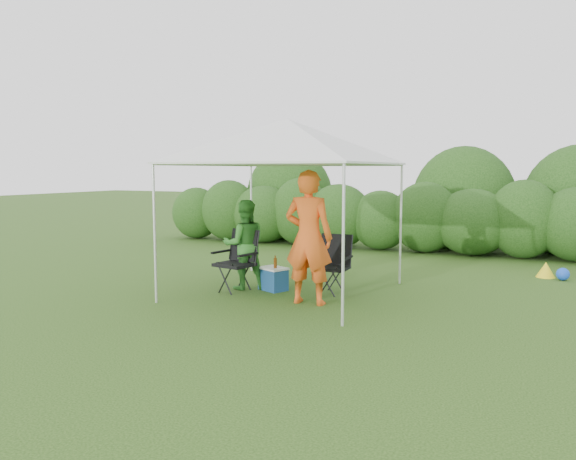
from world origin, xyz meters
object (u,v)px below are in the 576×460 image
at_px(man, 309,237).
at_px(chair_right, 333,260).
at_px(woman, 245,245).
at_px(chair_left, 238,256).
at_px(canopy, 287,142).
at_px(cooler, 273,279).

bearing_deg(man, chair_right, -98.04).
xyz_separation_m(chair_right, woman, (-1.46, -0.36, 0.22)).
xyz_separation_m(chair_left, man, (1.43, -0.36, 0.43)).
bearing_deg(canopy, chair_right, 25.71).
xyz_separation_m(man, cooler, (-0.91, 0.62, -0.81)).
height_order(woman, cooler, woman).
height_order(canopy, chair_left, canopy).
relative_size(woman, cooler, 2.70).
bearing_deg(canopy, man, -42.15).
distance_m(canopy, chair_left, 2.06).
bearing_deg(chair_left, man, -2.67).
relative_size(chair_left, cooler, 1.82).
xyz_separation_m(canopy, chair_left, (-0.81, -0.20, -1.88)).
xyz_separation_m(chair_right, cooler, (-0.97, -0.27, -0.34)).
bearing_deg(man, woman, -24.31).
height_order(chair_left, man, man).
bearing_deg(cooler, chair_right, 39.94).
bearing_deg(chair_left, cooler, 38.14).
height_order(chair_right, cooler, chair_right).
distance_m(man, woman, 1.51).
height_order(canopy, man, canopy).
bearing_deg(man, cooler, -38.09).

